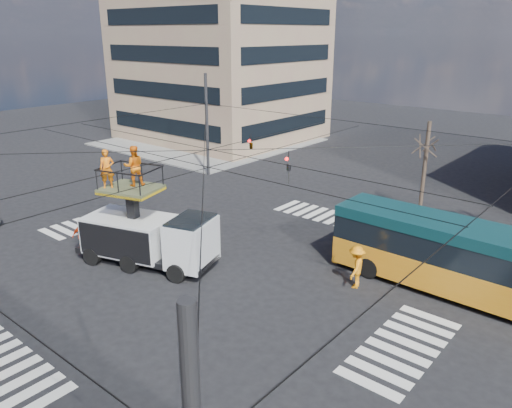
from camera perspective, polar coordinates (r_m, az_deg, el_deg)
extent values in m
plane|color=black|center=(24.62, -5.46, -7.37)|extent=(120.00, 120.00, 0.00)
cube|color=slate|center=(52.89, -5.45, 7.11)|extent=(18.00, 18.00, 0.12)
cube|color=black|center=(49.90, -10.46, 8.82)|extent=(15.30, 0.12, 1.50)
cube|color=black|center=(49.55, 3.61, 9.02)|extent=(0.12, 13.60, 1.50)
cube|color=black|center=(49.43, -10.70, 12.62)|extent=(15.30, 0.12, 1.50)
cube|color=black|center=(49.08, 3.69, 12.86)|extent=(0.12, 13.60, 1.50)
cube|color=black|center=(49.19, -10.94, 16.48)|extent=(15.30, 0.12, 1.50)
cube|color=black|center=(48.84, 3.78, 16.75)|extent=(0.12, 13.60, 1.50)
cube|color=black|center=(49.17, -11.20, 20.35)|extent=(15.30, 0.12, 1.50)
cube|color=black|center=(48.82, 3.87, 20.66)|extent=(0.12, 13.60, 1.50)
cylinder|color=#2D2D30|center=(39.65, -5.63, 8.90)|extent=(0.24, 0.24, 8.00)
cylinder|color=black|center=(32.05, 9.78, 9.40)|extent=(24.00, 0.03, 0.03)
cylinder|color=black|center=(32.23, -21.21, 8.46)|extent=(0.03, 24.00, 0.03)
cylinder|color=black|center=(16.67, 24.41, -0.95)|extent=(0.03, 24.00, 0.03)
cylinder|color=black|center=(22.63, -5.92, 6.14)|extent=(24.02, 24.02, 0.03)
cylinder|color=black|center=(22.63, -5.92, 6.14)|extent=(24.02, 24.02, 0.03)
cylinder|color=black|center=(21.91, -8.14, 4.81)|extent=(24.00, 0.03, 0.03)
cylinder|color=black|center=(23.53, -3.80, 5.94)|extent=(24.00, 0.03, 0.03)
cylinder|color=black|center=(23.58, -7.94, 5.58)|extent=(0.03, 24.00, 0.03)
cylinder|color=black|center=(21.91, -3.68, 4.69)|extent=(0.03, 24.00, 0.03)
imported|color=black|center=(23.43, 3.73, 4.63)|extent=(0.16, 0.20, 1.00)
imported|color=black|center=(27.32, -0.57, 7.29)|extent=(0.26, 1.24, 0.50)
cylinder|color=#382B21|center=(31.83, 18.67, 3.63)|extent=(0.24, 0.24, 6.00)
cube|color=black|center=(25.42, -12.39, -5.50)|extent=(7.34, 4.19, 0.30)
cube|color=silver|center=(23.71, -7.36, -4.39)|extent=(2.44, 2.83, 2.20)
cube|color=black|center=(23.41, -7.44, -2.59)|extent=(2.22, 2.67, 0.80)
cube|color=silver|center=(25.57, -14.20, -3.30)|extent=(4.76, 3.64, 1.80)
cylinder|color=black|center=(23.38, -9.07, -7.81)|extent=(0.96, 0.60, 0.90)
cylinder|color=black|center=(25.16, -6.36, -5.66)|extent=(0.96, 0.60, 0.90)
cylinder|color=black|center=(24.73, -14.27, -6.62)|extent=(0.96, 0.60, 0.90)
cylinder|color=black|center=(26.42, -11.34, -4.69)|extent=(0.96, 0.60, 0.90)
cylinder|color=black|center=(26.03, -18.20, -5.69)|extent=(0.96, 0.60, 0.90)
cylinder|color=black|center=(27.64, -15.16, -3.91)|extent=(0.96, 0.60, 0.90)
cube|color=black|center=(24.98, -13.86, -0.92)|extent=(0.56, 0.56, 2.45)
cube|color=#4A4B2D|center=(24.60, -14.09, 1.76)|extent=(3.11, 2.78, 0.12)
cube|color=yellow|center=(24.64, -14.06, 1.50)|extent=(3.11, 2.78, 0.12)
imported|color=orange|center=(24.54, -16.67, 3.88)|extent=(0.76, 0.81, 1.85)
imported|color=orange|center=(24.52, -13.79, 4.25)|extent=(1.14, 1.20, 1.95)
cube|color=#C97812|center=(23.45, 24.00, -7.89)|extent=(12.86, 2.74, 1.30)
cube|color=black|center=(22.96, 24.40, -5.21)|extent=(12.86, 2.68, 1.10)
cube|color=#0B2C30|center=(22.67, 24.68, -3.36)|extent=(12.86, 2.74, 0.50)
cube|color=#C97812|center=(25.34, 10.57, -2.87)|extent=(0.28, 2.47, 2.80)
cube|color=black|center=(25.81, 10.32, -5.21)|extent=(0.18, 2.60, 0.30)
cube|color=gold|center=(24.86, 10.94, -0.25)|extent=(0.12, 1.60, 0.35)
cylinder|color=black|center=(24.05, 12.75, -7.13)|extent=(1.00, 0.31, 1.00)
cylinder|color=black|center=(25.99, 15.23, -5.30)|extent=(1.00, 0.31, 1.00)
cone|color=#ED3809|center=(27.46, -16.79, -4.52)|extent=(0.36, 0.36, 0.64)
imported|color=#E83C0E|center=(27.74, -19.29, -3.38)|extent=(0.62, 1.05, 1.69)
imported|color=orange|center=(22.87, 11.38, -7.04)|extent=(1.04, 1.44, 2.01)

